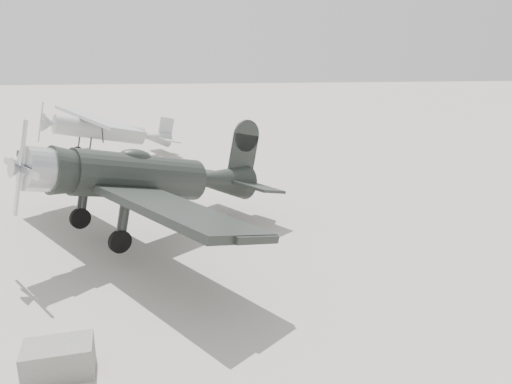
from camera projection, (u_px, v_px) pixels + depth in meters
ground at (239, 272)px, 15.43m from camera, size 160.00×160.00×0.00m
lowwing_monoplane at (150, 178)px, 17.55m from camera, size 10.83×11.97×4.27m
highwing_monoplane at (105, 127)px, 30.06m from camera, size 8.69×10.90×3.23m
equipment_block at (59, 359)px, 10.55m from camera, size 1.54×1.09×0.71m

